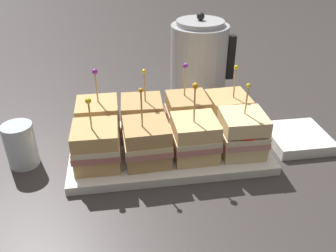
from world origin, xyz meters
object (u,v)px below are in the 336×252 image
object	(u,v)px
sandwich_front_center_right	(195,138)
sandwich_front_far_left	(96,146)
sandwich_front_center_left	(147,142)
napkin_stack	(297,138)
serving_platter	(168,148)
sandwich_back_center_right	(187,115)
sandwich_back_far_right	(227,112)
kettle_steel	(199,61)
drinking_glass	(21,145)
sandwich_back_far_left	(98,121)
sandwich_back_center_left	(142,118)
sandwich_front_far_right	(242,134)

from	to	relation	value
sandwich_front_center_right	sandwich_front_far_left	bearing A→B (deg)	179.86
sandwich_front_center_left	napkin_stack	world-z (taller)	sandwich_front_center_left
serving_platter	sandwich_back_center_right	bearing A→B (deg)	42.83
serving_platter	sandwich_front_center_left	xyz separation A→B (m)	(-0.05, -0.05, 0.05)
sandwich_back_far_right	napkin_stack	bearing A→B (deg)	-20.44
napkin_stack	sandwich_back_center_right	bearing A→B (deg)	167.35
sandwich_front_far_left	sandwich_back_far_right	xyz separation A→B (m)	(0.29, 0.10, -0.00)
sandwich_back_center_right	kettle_steel	bearing A→B (deg)	70.99
drinking_glass	napkin_stack	bearing A→B (deg)	-0.93
serving_platter	sandwich_front_center_right	xyz separation A→B (m)	(0.05, -0.05, 0.05)
serving_platter	sandwich_front_center_left	distance (m)	0.09
sandwich_back_far_right	kettle_steel	size ratio (longest dim) A/B	0.67
serving_platter	sandwich_front_center_right	world-z (taller)	sandwich_front_center_right
kettle_steel	napkin_stack	size ratio (longest dim) A/B	1.83
sandwich_front_center_right	napkin_stack	xyz separation A→B (m)	(0.25, 0.04, -0.05)
sandwich_front_center_right	sandwich_back_far_right	world-z (taller)	sandwich_front_center_right
sandwich_back_center_right	kettle_steel	size ratio (longest dim) A/B	0.70
drinking_glass	sandwich_front_center_left	bearing A→B (deg)	-11.54
sandwich_front_center_right	sandwich_back_far_left	world-z (taller)	sandwich_front_center_right
serving_platter	sandwich_back_far_left	world-z (taller)	sandwich_back_far_left
sandwich_front_center_left	sandwich_back_center_left	size ratio (longest dim) A/B	1.03
sandwich_front_far_right	serving_platter	bearing A→B (deg)	161.47
sandwich_front_far_right	sandwich_back_center_left	bearing A→B (deg)	154.31
sandwich_front_center_left	napkin_stack	bearing A→B (deg)	6.86
serving_platter	sandwich_back_center_right	size ratio (longest dim) A/B	2.55
sandwich_back_center_left	napkin_stack	distance (m)	0.35
serving_platter	sandwich_back_center_left	world-z (taller)	sandwich_back_center_left
serving_platter	sandwich_front_center_right	distance (m)	0.08
serving_platter	sandwich_front_far_left	size ratio (longest dim) A/B	2.79
sandwich_front_far_right	sandwich_back_far_right	bearing A→B (deg)	91.03
napkin_stack	drinking_glass	bearing A→B (deg)	179.07
sandwich_front_far_left	sandwich_front_center_right	size ratio (longest dim) A/B	0.90
sandwich_front_far_right	drinking_glass	xyz separation A→B (m)	(-0.44, 0.05, -0.02)
sandwich_front_far_left	sandwich_front_far_right	distance (m)	0.29
sandwich_back_far_right	kettle_steel	xyz separation A→B (m)	(-0.02, 0.21, 0.04)
sandwich_front_center_left	sandwich_back_center_left	world-z (taller)	sandwich_front_center_left
sandwich_front_far_right	sandwich_back_far_left	distance (m)	0.30
sandwich_front_far_left	napkin_stack	xyz separation A→B (m)	(0.44, 0.04, -0.05)
sandwich_front_center_right	kettle_steel	bearing A→B (deg)	75.93
serving_platter	kettle_steel	xyz separation A→B (m)	(0.12, 0.26, 0.10)
sandwich_back_center_right	napkin_stack	xyz separation A→B (m)	(0.24, -0.05, -0.05)
sandwich_back_far_right	sandwich_back_center_left	bearing A→B (deg)	-179.24
sandwich_back_center_left	napkin_stack	bearing A→B (deg)	-8.84
sandwich_front_far_right	sandwich_back_center_left	xyz separation A→B (m)	(-0.19, 0.09, 0.00)
sandwich_back_far_right	kettle_steel	world-z (taller)	kettle_steel
sandwich_front_center_right	serving_platter	bearing A→B (deg)	134.35
sandwich_back_center_right	sandwich_back_center_left	bearing A→B (deg)	-179.36
sandwich_front_far_left	sandwich_back_center_right	xyz separation A→B (m)	(0.20, 0.09, 0.00)
sandwich_front_center_right	sandwich_front_far_right	world-z (taller)	sandwich_front_center_right
sandwich_back_far_right	sandwich_front_center_left	bearing A→B (deg)	-153.20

